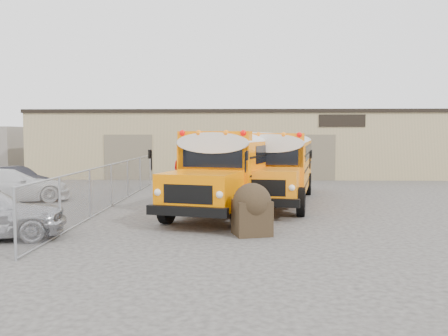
{
  "coord_description": "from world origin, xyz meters",
  "views": [
    {
      "loc": [
        -0.57,
        -17.68,
        3.09
      ],
      "look_at": [
        -1.28,
        3.61,
        1.6
      ],
      "focal_mm": 40.0,
      "sensor_mm": 36.0,
      "label": 1
    }
  ],
  "objects_px": {
    "car_white": "(9,186)",
    "car_dark": "(13,181)",
    "school_bus_left": "(271,156)",
    "tarp_bundle": "(252,208)",
    "school_bus_right": "(289,155)"
  },
  "relations": [
    {
      "from": "car_white",
      "to": "car_dark",
      "type": "xyz_separation_m",
      "value": [
        -1.0,
        2.56,
        -0.04
      ]
    },
    {
      "from": "school_bus_left",
      "to": "tarp_bundle",
      "type": "xyz_separation_m",
      "value": [
        -1.3,
        -12.29,
        -1.04
      ]
    },
    {
      "from": "tarp_bundle",
      "to": "car_white",
      "type": "distance_m",
      "value": 12.68
    },
    {
      "from": "school_bus_left",
      "to": "school_bus_right",
      "type": "relative_size",
      "value": 1.02
    },
    {
      "from": "school_bus_right",
      "to": "car_white",
      "type": "xyz_separation_m",
      "value": [
        -13.22,
        -7.61,
        -1.06
      ]
    },
    {
      "from": "school_bus_left",
      "to": "tarp_bundle",
      "type": "relative_size",
      "value": 7.07
    },
    {
      "from": "school_bus_right",
      "to": "car_dark",
      "type": "relative_size",
      "value": 2.54
    },
    {
      "from": "school_bus_left",
      "to": "car_white",
      "type": "distance_m",
      "value": 13.23
    },
    {
      "from": "school_bus_right",
      "to": "tarp_bundle",
      "type": "relative_size",
      "value": 6.9
    },
    {
      "from": "school_bus_left",
      "to": "tarp_bundle",
      "type": "bearing_deg",
      "value": -96.03
    },
    {
      "from": "car_dark",
      "to": "tarp_bundle",
      "type": "bearing_deg",
      "value": -100.98
    },
    {
      "from": "school_bus_left",
      "to": "car_white",
      "type": "xyz_separation_m",
      "value": [
        -11.99,
        -5.47,
        -1.1
      ]
    },
    {
      "from": "school_bus_left",
      "to": "school_bus_right",
      "type": "xyz_separation_m",
      "value": [
        1.23,
        2.14,
        -0.04
      ]
    },
    {
      "from": "school_bus_left",
      "to": "car_dark",
      "type": "xyz_separation_m",
      "value": [
        -12.99,
        -2.91,
        -1.14
      ]
    },
    {
      "from": "tarp_bundle",
      "to": "car_white",
      "type": "xyz_separation_m",
      "value": [
        -10.69,
        6.82,
        -0.06
      ]
    }
  ]
}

